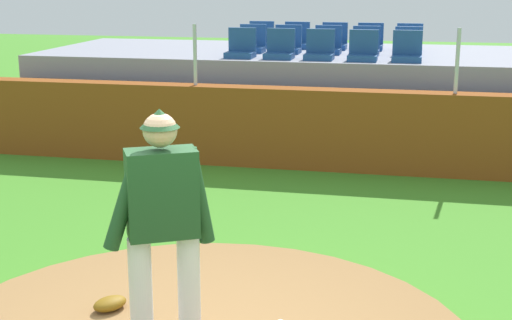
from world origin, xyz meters
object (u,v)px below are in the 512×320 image
(stadium_chair_9, at_px, (408,47))
(stadium_chair_7, at_px, (328,45))
(stadium_chair_4, at_px, (407,52))
(stadium_chair_10, at_px, (261,39))
(stadium_chair_2, at_px, (320,50))
(stadium_chair_12, at_px, (334,41))
(stadium_chair_0, at_px, (241,48))
(stadium_chair_6, at_px, (288,44))
(pitcher, at_px, (163,213))
(stadium_chair_8, at_px, (366,46))
(stadium_chair_13, at_px, (370,42))
(stadium_chair_3, at_px, (363,51))
(stadium_chair_1, at_px, (280,49))
(stadium_chair_14, at_px, (409,42))
(fielding_glove, at_px, (110,304))
(stadium_chair_5, at_px, (252,44))
(stadium_chair_11, at_px, (296,40))

(stadium_chair_9, bearing_deg, stadium_chair_7, -2.02)
(stadium_chair_4, xyz_separation_m, stadium_chair_10, (-2.83, 1.83, 0.00))
(stadium_chair_2, relative_size, stadium_chair_12, 1.00)
(stadium_chair_0, relative_size, stadium_chair_6, 1.00)
(pitcher, distance_m, stadium_chair_8, 8.49)
(stadium_chair_0, xyz_separation_m, stadium_chair_4, (2.80, -0.01, 0.00))
(pitcher, height_order, stadium_chair_13, stadium_chair_13)
(stadium_chair_3, relative_size, stadium_chair_12, 1.00)
(stadium_chair_6, xyz_separation_m, stadium_chair_13, (1.43, 0.88, 0.00))
(pitcher, height_order, stadium_chair_6, stadium_chair_6)
(stadium_chair_6, bearing_deg, stadium_chair_13, -148.26)
(stadium_chair_0, bearing_deg, stadium_chair_2, 179.74)
(stadium_chair_10, bearing_deg, stadium_chair_3, 138.81)
(stadium_chair_4, bearing_deg, stadium_chair_10, -32.88)
(stadium_chair_1, relative_size, stadium_chair_4, 1.00)
(stadium_chair_13, height_order, stadium_chair_14, same)
(stadium_chair_7, bearing_deg, fielding_glove, 83.79)
(stadium_chair_5, xyz_separation_m, stadium_chair_14, (2.82, 0.86, 0.00))
(stadium_chair_12, bearing_deg, pitcher, 88.65)
(stadium_chair_1, xyz_separation_m, stadium_chair_12, (0.73, 1.79, 0.00))
(pitcher, distance_m, stadium_chair_6, 8.48)
(stadium_chair_11, bearing_deg, stadium_chair_14, 179.20)
(stadium_chair_0, distance_m, stadium_chair_14, 3.33)
(stadium_chair_10, bearing_deg, stadium_chair_4, 147.12)
(stadium_chair_2, relative_size, stadium_chair_8, 1.00)
(fielding_glove, xyz_separation_m, stadium_chair_13, (1.57, 8.83, 1.45))
(stadium_chair_5, relative_size, stadium_chair_13, 1.00)
(stadium_chair_4, bearing_deg, stadium_chair_6, -22.75)
(stadium_chair_1, xyz_separation_m, stadium_chair_10, (-0.71, 1.84, 0.00))
(stadium_chair_13, relative_size, stadium_chair_14, 1.00)
(fielding_glove, bearing_deg, stadium_chair_10, -142.08)
(stadium_chair_5, bearing_deg, stadium_chair_0, 90.51)
(fielding_glove, height_order, stadium_chair_0, stadium_chair_0)
(stadium_chair_0, xyz_separation_m, stadium_chair_2, (1.36, -0.01, 0.00))
(fielding_glove, xyz_separation_m, stadium_chair_14, (2.30, 8.83, 1.45))
(stadium_chair_8, bearing_deg, stadium_chair_6, -0.58)
(stadium_chair_0, height_order, stadium_chair_14, same)
(pitcher, relative_size, stadium_chair_1, 3.66)
(stadium_chair_4, height_order, stadium_chair_7, same)
(stadium_chair_1, bearing_deg, stadium_chair_8, -147.24)
(stadium_chair_2, bearing_deg, stadium_chair_3, 178.18)
(stadium_chair_3, xyz_separation_m, stadium_chair_8, (-0.02, 0.91, 0.00))
(stadium_chair_5, height_order, stadium_chair_9, same)
(fielding_glove, relative_size, stadium_chair_1, 0.60)
(stadium_chair_0, distance_m, stadium_chair_9, 2.94)
(stadium_chair_2, distance_m, stadium_chair_14, 2.30)
(stadium_chair_0, xyz_separation_m, stadium_chair_14, (2.82, 1.77, 0.00))
(pitcher, distance_m, stadium_chair_13, 9.39)
(stadium_chair_2, xyz_separation_m, stadium_chair_4, (1.44, -0.00, 0.00))
(stadium_chair_9, relative_size, stadium_chair_14, 1.00)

